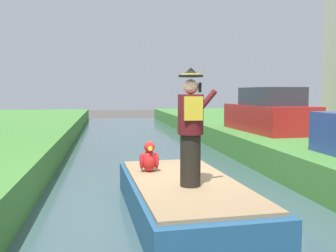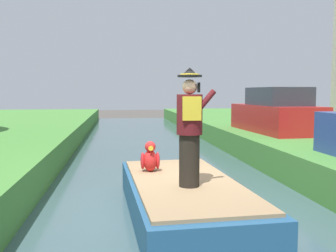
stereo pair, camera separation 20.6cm
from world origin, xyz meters
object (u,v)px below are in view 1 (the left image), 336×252
boat (184,198)px  person_pirate (191,128)px  parked_car_red (269,113)px  parrot_plush (149,158)px

boat → person_pirate: size_ratio=2.32×
person_pirate → parked_car_red: (4.21, 6.51, -0.16)m
parked_car_red → boat: bearing=-124.7°
parrot_plush → parked_car_red: 7.13m
parrot_plush → parked_car_red: size_ratio=0.14×
parked_car_red → person_pirate: bearing=-122.9°
person_pirate → parrot_plush: (-0.52, 1.20, -0.68)m
boat → parrot_plush: parrot_plush is taller
boat → parked_car_red: size_ratio=1.05×
boat → parked_car_red: 7.50m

